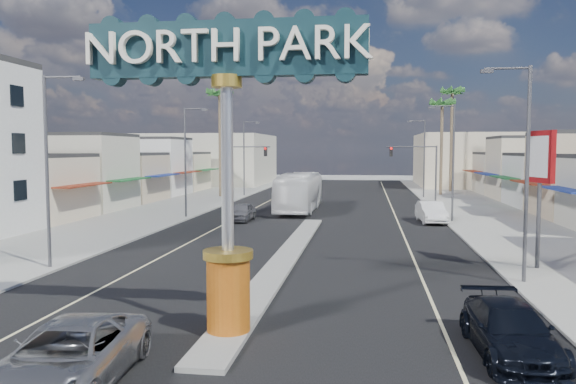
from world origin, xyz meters
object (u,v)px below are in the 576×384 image
(streetlight_l_mid, at_px, (187,156))
(palm_right_far, at_px, (452,98))
(suv_left, at_px, (68,357))
(city_bus, at_px, (299,192))
(streetlight_r_far, at_px, (423,154))
(car_parked_left, at_px, (242,212))
(bank_pylon_sign, at_px, (540,165))
(suv_right, at_px, (510,330))
(streetlight_l_far, at_px, (245,154))
(palm_left_far, at_px, (220,99))
(car_parked_right, at_px, (431,212))
(gateway_sign, at_px, (227,138))
(palm_right_mid, at_px, (442,108))
(streetlight_l_near, at_px, (50,161))
(traffic_signal_left, at_px, (241,162))
(traffic_signal_right, at_px, (418,163))
(streetlight_r_near, at_px, (523,163))
(streetlight_r_mid, at_px, (451,157))

(streetlight_l_mid, relative_size, palm_right_far, 0.64)
(suv_left, distance_m, city_bus, 38.67)
(streetlight_r_far, distance_m, car_parked_left, 28.64)
(bank_pylon_sign, bearing_deg, suv_right, -124.24)
(streetlight_r_far, relative_size, car_parked_left, 2.15)
(streetlight_l_far, distance_m, palm_left_far, 7.21)
(car_parked_left, bearing_deg, car_parked_right, 6.03)
(gateway_sign, distance_m, city_bus, 34.78)
(palm_right_mid, relative_size, car_parked_left, 2.89)
(streetlight_l_mid, bearing_deg, car_parked_right, -0.55)
(streetlight_r_far, distance_m, city_bus, 20.19)
(streetlight_l_near, relative_size, streetlight_l_mid, 1.00)
(car_parked_left, bearing_deg, streetlight_l_mid, 166.42)
(suv_left, bearing_deg, streetlight_l_far, 93.39)
(palm_left_far, bearing_deg, bank_pylon_sign, -56.06)
(traffic_signal_left, distance_m, car_parked_left, 16.11)
(palm_right_far, relative_size, bank_pylon_sign, 2.22)
(streetlight_l_far, xyz_separation_m, city_bus, (8.43, -15.55, -3.33))
(traffic_signal_right, height_order, city_bus, traffic_signal_right)
(traffic_signal_right, height_order, car_parked_right, traffic_signal_right)
(streetlight_r_near, relative_size, suv_right, 1.85)
(streetlight_l_far, bearing_deg, palm_right_mid, 9.69)
(streetlight_r_near, bearing_deg, streetlight_r_mid, 90.00)
(gateway_sign, bearing_deg, bank_pylon_sign, 42.47)
(streetlight_l_mid, relative_size, streetlight_l_far, 1.00)
(streetlight_r_near, distance_m, car_parked_left, 25.03)
(palm_right_mid, xyz_separation_m, suv_left, (-15.80, -58.20, -9.84))
(palm_left_far, relative_size, bank_pylon_sign, 2.06)
(car_parked_left, height_order, bank_pylon_sign, bank_pylon_sign)
(traffic_signal_left, distance_m, suv_right, 46.03)
(streetlight_r_mid, bearing_deg, streetlight_r_near, -90.00)
(traffic_signal_right, distance_m, streetlight_r_near, 34.03)
(streetlight_l_far, xyz_separation_m, streetlight_r_far, (20.87, 0.00, 0.00))
(streetlight_r_far, bearing_deg, streetlight_l_mid, -133.48)
(gateway_sign, height_order, palm_right_far, palm_right_far)
(car_parked_right, bearing_deg, car_parked_left, 179.90)
(palm_right_mid, height_order, suv_right, palm_right_mid)
(traffic_signal_left, bearing_deg, streetlight_l_far, 98.86)
(palm_right_far, height_order, suv_left, palm_right_far)
(traffic_signal_left, height_order, palm_right_far, palm_right_far)
(traffic_signal_left, bearing_deg, suv_right, -68.04)
(palm_right_mid, height_order, suv_left, palm_right_mid)
(suv_left, bearing_deg, palm_right_mid, 70.19)
(streetlight_l_mid, distance_m, streetlight_r_near, 28.90)
(traffic_signal_left, height_order, streetlight_l_far, streetlight_l_far)
(car_parked_right, bearing_deg, palm_right_mid, 76.84)
(streetlight_r_near, bearing_deg, car_parked_right, 94.14)
(streetlight_l_far, xyz_separation_m, car_parked_left, (4.80, -23.31, -4.35))
(streetlight_l_far, xyz_separation_m, car_parked_right, (19.43, -22.19, -4.25))
(streetlight_r_near, distance_m, city_bus, 29.41)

